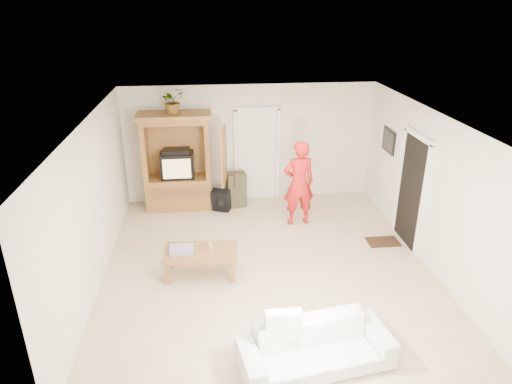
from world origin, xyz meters
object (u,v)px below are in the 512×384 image
Objects in this scene: armoire at (179,168)px; coffee_table at (201,254)px; man at (299,183)px; sofa at (316,347)px.

coffee_table is at bearing -80.72° from armoire.
man is 4.01m from sofa.
man reaches higher than coffee_table.
sofa is at bearing -53.33° from coffee_table.
man is 0.92× the size of sofa.
man is at bearing 72.87° from sofa.
armoire is 1.68× the size of coffee_table.
armoire is 5.38m from sofa.
sofa reaches higher than coffee_table.
armoire reaches higher than man.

